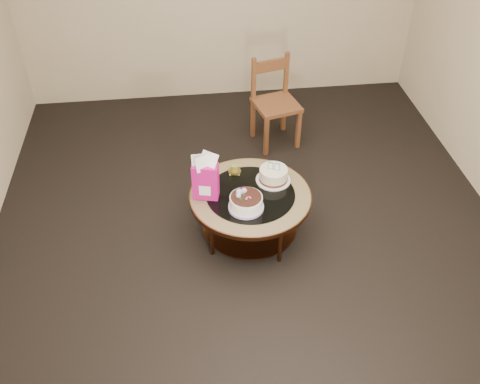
{
  "coord_description": "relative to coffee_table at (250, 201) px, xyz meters",
  "views": [
    {
      "loc": [
        -0.49,
        -3.34,
        3.31
      ],
      "look_at": [
        -0.08,
        0.02,
        0.47
      ],
      "focal_mm": 40.0,
      "sensor_mm": 36.0,
      "label": 1
    }
  ],
  "objects": [
    {
      "name": "decorated_cake",
      "position": [
        -0.06,
        -0.17,
        0.13
      ],
      "size": [
        0.29,
        0.29,
        0.17
      ],
      "rotation": [
        0.0,
        0.0,
        -0.11
      ],
      "color": "#C6A1E4",
      "rests_on": "coffee_table"
    },
    {
      "name": "pillar_candle",
      "position": [
        -0.1,
        0.3,
        0.11
      ],
      "size": [
        0.11,
        0.11,
        0.08
      ],
      "rotation": [
        0.0,
        0.0,
        -0.15
      ],
      "color": "#D4C857",
      "rests_on": "coffee_table"
    },
    {
      "name": "gift_bag",
      "position": [
        -0.36,
        0.01,
        0.28
      ],
      "size": [
        0.23,
        0.18,
        0.41
      ],
      "rotation": [
        0.0,
        0.0,
        -0.23
      ],
      "color": "#CB137C",
      "rests_on": "coffee_table"
    },
    {
      "name": "coffee_table",
      "position": [
        0.0,
        0.0,
        0.0
      ],
      "size": [
        1.02,
        1.02,
        0.46
      ],
      "color": "#573019",
      "rests_on": "ground"
    },
    {
      "name": "room_walls",
      "position": [
        -0.0,
        0.0,
        1.16
      ],
      "size": [
        4.52,
        5.02,
        2.61
      ],
      "color": "beige",
      "rests_on": "ground"
    },
    {
      "name": "ground",
      "position": [
        -0.0,
        0.0,
        -0.38
      ],
      "size": [
        5.0,
        5.0,
        0.0
      ],
      "primitive_type": "plane",
      "color": "black",
      "rests_on": "ground"
    },
    {
      "name": "cream_cake",
      "position": [
        0.22,
        0.15,
        0.14
      ],
      "size": [
        0.3,
        0.3,
        0.19
      ],
      "rotation": [
        0.0,
        0.0,
        -0.41
      ],
      "color": "white",
      "rests_on": "coffee_table"
    },
    {
      "name": "dining_chair",
      "position": [
        0.45,
        1.42,
        0.09
      ],
      "size": [
        0.52,
        0.52,
        0.92
      ],
      "rotation": [
        0.0,
        0.0,
        0.24
      ],
      "color": "brown",
      "rests_on": "ground"
    }
  ]
}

